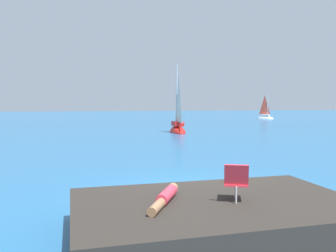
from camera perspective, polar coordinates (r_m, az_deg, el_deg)
The scene contains 8 objects.
ground_plane at distance 11.64m, azimuth 2.51°, elevation -9.92°, with size 160.00×160.00×0.00m, color #236093.
shore_ledge at distance 7.86m, azimuth 7.52°, elevation -14.09°, with size 5.85×3.65×0.75m, color #2D2823.
boulder_seaward at distance 10.71m, azimuth 17.78°, elevation -11.36°, with size 1.42×1.13×0.78m, color #282327.
boulder_inland at distance 9.53m, azimuth 3.15°, elevation -13.12°, with size 1.34×1.07×0.74m, color #272822.
sailboat_near at distance 31.22m, azimuth 1.53°, elevation -0.41°, with size 1.26×3.48×6.41m.
sailboat_far at distance 55.54m, azimuth 15.05°, elevation 1.34°, with size 2.25×2.22×4.48m.
person_sunbather at distance 7.50m, azimuth -0.43°, elevation -11.06°, with size 0.88×1.65×0.25m.
beach_chair at distance 7.62m, azimuth 10.62°, elevation -8.35°, with size 0.65×0.72×0.80m.
Camera 1 is at (-2.50, -11.01, 2.83)m, focal length 38.89 mm.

